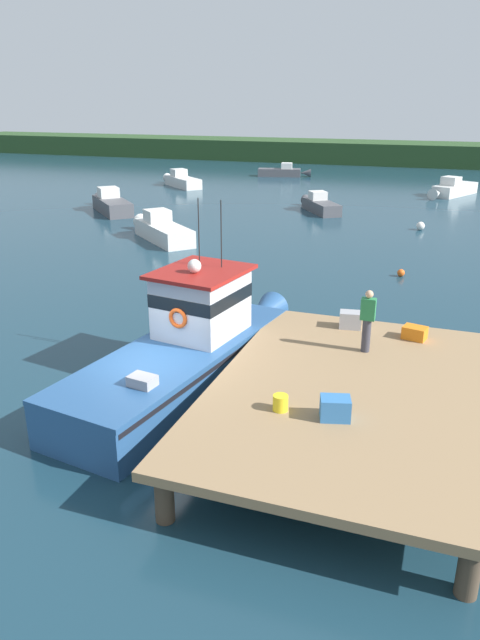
{
  "coord_description": "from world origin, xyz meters",
  "views": [
    {
      "loc": [
        6.54,
        -12.12,
        7.29
      ],
      "look_at": [
        1.2,
        2.74,
        1.4
      ],
      "focal_mm": 33.57,
      "sensor_mm": 36.0,
      "label": 1
    }
  ],
  "objects_px": {
    "deckhand_by_the_boat": "(367,320)",
    "moored_boat_far_left": "(181,181)",
    "main_fishing_boat": "(190,347)",
    "moored_boat_off_the_point": "(319,205)",
    "moored_boat_far_right": "(111,204)",
    "crate_single_by_cleat": "(335,408)",
    "mooring_buoy_outer": "(421,226)",
    "mooring_buoy_channel_marker": "(401,273)",
    "moored_boat_outer_mooring": "(161,230)",
    "crate_stack_near_edge": "(415,333)",
    "moored_boat_near_channel": "(283,172)",
    "crate_single_far": "(350,320)",
    "moored_boat_mid_harbor": "(452,189)",
    "bait_bucket": "(280,403)"
  },
  "relations": [
    {
      "from": "crate_stack_near_edge",
      "to": "moored_boat_mid_harbor",
      "type": "relative_size",
      "value": 0.1
    },
    {
      "from": "crate_single_by_cleat",
      "to": "moored_boat_far_right",
      "type": "distance_m",
      "value": 31.91
    },
    {
      "from": "main_fishing_boat",
      "to": "moored_boat_off_the_point",
      "type": "relative_size",
      "value": 2.06
    },
    {
      "from": "mooring_buoy_outer",
      "to": "moored_boat_near_channel",
      "type": "bearing_deg",
      "value": 123.83
    },
    {
      "from": "crate_single_by_cleat",
      "to": "moored_boat_near_channel",
      "type": "relative_size",
      "value": 0.11
    },
    {
      "from": "crate_single_by_cleat",
      "to": "mooring_buoy_outer",
      "type": "distance_m",
      "value": 25.58
    },
    {
      "from": "moored_boat_outer_mooring",
      "to": "mooring_buoy_outer",
      "type": "distance_m",
      "value": 15.08
    },
    {
      "from": "main_fishing_boat",
      "to": "bait_bucket",
      "type": "distance_m",
      "value": 4.37
    },
    {
      "from": "bait_bucket",
      "to": "moored_boat_far_left",
      "type": "xyz_separation_m",
      "value": [
        -19.82,
        37.49,
        -0.87
      ]
    },
    {
      "from": "crate_single_by_cleat",
      "to": "moored_boat_far_right",
      "type": "bearing_deg",
      "value": 129.33
    },
    {
      "from": "bait_bucket",
      "to": "moored_boat_off_the_point",
      "type": "xyz_separation_m",
      "value": [
        -5.79,
        29.58,
        -0.92
      ]
    },
    {
      "from": "crate_single_far",
      "to": "moored_boat_mid_harbor",
      "type": "relative_size",
      "value": 0.1
    },
    {
      "from": "moored_boat_near_channel",
      "to": "main_fishing_boat",
      "type": "bearing_deg",
      "value": -77.26
    },
    {
      "from": "bait_bucket",
      "to": "moored_boat_near_channel",
      "type": "height_order",
      "value": "bait_bucket"
    },
    {
      "from": "crate_stack_near_edge",
      "to": "moored_boat_mid_harbor",
      "type": "bearing_deg",
      "value": 89.57
    },
    {
      "from": "moored_boat_near_channel",
      "to": "moored_boat_mid_harbor",
      "type": "bearing_deg",
      "value": -24.69
    },
    {
      "from": "moored_boat_far_right",
      "to": "mooring_buoy_outer",
      "type": "distance_m",
      "value": 20.25
    },
    {
      "from": "deckhand_by_the_boat",
      "to": "moored_boat_far_left",
      "type": "xyz_separation_m",
      "value": [
        -21.01,
        33.8,
        -1.56
      ]
    },
    {
      "from": "moored_boat_near_channel",
      "to": "crate_single_by_cleat",
      "type": "bearing_deg",
      "value": -72.92
    },
    {
      "from": "crate_single_by_cleat",
      "to": "moored_boat_off_the_point",
      "type": "height_order",
      "value": "crate_single_by_cleat"
    },
    {
      "from": "moored_boat_outer_mooring",
      "to": "moored_boat_far_right",
      "type": "distance_m",
      "value": 9.56
    },
    {
      "from": "bait_bucket",
      "to": "mooring_buoy_outer",
      "type": "distance_m",
      "value": 25.63
    },
    {
      "from": "mooring_buoy_channel_marker",
      "to": "main_fishing_boat",
      "type": "bearing_deg",
      "value": -109.4
    },
    {
      "from": "mooring_buoy_channel_marker",
      "to": "moored_boat_outer_mooring",
      "type": "bearing_deg",
      "value": 167.03
    },
    {
      "from": "crate_single_by_cleat",
      "to": "moored_boat_mid_harbor",
      "type": "xyz_separation_m",
      "value": [
        1.43,
        39.9,
        -0.91
      ]
    },
    {
      "from": "crate_single_by_cleat",
      "to": "crate_stack_near_edge",
      "type": "height_order",
      "value": "crate_single_by_cleat"
    },
    {
      "from": "crate_stack_near_edge",
      "to": "moored_boat_far_left",
      "type": "xyz_separation_m",
      "value": [
        -22.12,
        32.5,
        -0.87
      ]
    },
    {
      "from": "deckhand_by_the_boat",
      "to": "moored_boat_off_the_point",
      "type": "xyz_separation_m",
      "value": [
        -6.97,
        25.89,
        -1.61
      ]
    },
    {
      "from": "moored_boat_outer_mooring",
      "to": "moored_boat_near_channel",
      "type": "distance_m",
      "value": 29.04
    },
    {
      "from": "moored_boat_far_left",
      "to": "mooring_buoy_channel_marker",
      "type": "relative_size",
      "value": 15.67
    },
    {
      "from": "moored_boat_outer_mooring",
      "to": "crate_single_by_cleat",
      "type": "bearing_deg",
      "value": -54.15
    },
    {
      "from": "moored_boat_outer_mooring",
      "to": "moored_boat_mid_harbor",
      "type": "relative_size",
      "value": 0.91
    },
    {
      "from": "moored_boat_far_right",
      "to": "moored_boat_near_channel",
      "type": "bearing_deg",
      "value": 75.82
    },
    {
      "from": "moored_boat_far_left",
      "to": "moored_boat_near_channel",
      "type": "distance_m",
      "value": 11.71
    },
    {
      "from": "moored_boat_off_the_point",
      "to": "moored_boat_far_right",
      "type": "height_order",
      "value": "moored_boat_far_right"
    },
    {
      "from": "crate_stack_near_edge",
      "to": "moored_boat_near_channel",
      "type": "bearing_deg",
      "value": 110.35
    },
    {
      "from": "mooring_buoy_outer",
      "to": "main_fishing_boat",
      "type": "bearing_deg",
      "value": -101.12
    },
    {
      "from": "crate_single_by_cleat",
      "to": "main_fishing_boat",
      "type": "bearing_deg",
      "value": 148.09
    },
    {
      "from": "crate_stack_near_edge",
      "to": "moored_boat_far_right",
      "type": "relative_size",
      "value": 0.11
    },
    {
      "from": "moored_boat_near_channel",
      "to": "mooring_buoy_outer",
      "type": "relative_size",
      "value": 10.85
    },
    {
      "from": "moored_boat_far_left",
      "to": "bait_bucket",
      "type": "bearing_deg",
      "value": -62.13
    },
    {
      "from": "main_fishing_boat",
      "to": "deckhand_by_the_boat",
      "type": "height_order",
      "value": "main_fishing_boat"
    },
    {
      "from": "crate_single_far",
      "to": "crate_stack_near_edge",
      "type": "height_order",
      "value": "crate_single_far"
    },
    {
      "from": "main_fishing_boat",
      "to": "moored_boat_outer_mooring",
      "type": "bearing_deg",
      "value": 119.41
    },
    {
      "from": "main_fishing_boat",
      "to": "mooring_buoy_outer",
      "type": "bearing_deg",
      "value": 78.88
    },
    {
      "from": "main_fishing_boat",
      "to": "moored_boat_far_right",
      "type": "xyz_separation_m",
      "value": [
        -15.76,
        21.9,
        -0.46
      ]
    },
    {
      "from": "main_fishing_boat",
      "to": "deckhand_by_the_boat",
      "type": "relative_size",
      "value": 6.11
    },
    {
      "from": "deckhand_by_the_boat",
      "to": "main_fishing_boat",
      "type": "bearing_deg",
      "value": -168.92
    },
    {
      "from": "crate_stack_near_edge",
      "to": "crate_single_by_cleat",
      "type": "bearing_deg",
      "value": -103.25
    },
    {
      "from": "bait_bucket",
      "to": "crate_single_far",
      "type": "bearing_deg",
      "value": 84.23
    }
  ]
}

